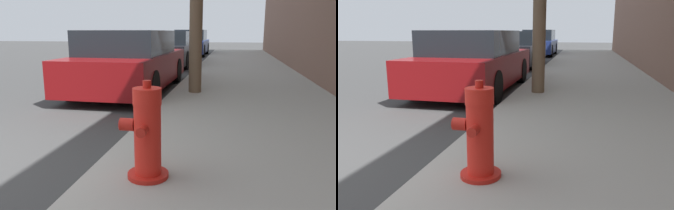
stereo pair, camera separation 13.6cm
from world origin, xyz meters
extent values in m
cylinder|color=red|center=(2.22, 0.28, 0.18)|extent=(0.34, 0.34, 0.04)
cylinder|color=red|center=(2.22, 0.28, 0.48)|extent=(0.22, 0.22, 0.57)
cylinder|color=red|center=(2.22, 0.28, 0.83)|extent=(0.23, 0.23, 0.13)
cylinder|color=red|center=(2.22, 0.28, 0.92)|extent=(0.06, 0.06, 0.06)
cylinder|color=red|center=(2.22, 0.12, 0.59)|extent=(0.08, 0.10, 0.08)
cylinder|color=red|center=(2.22, 0.43, 0.59)|extent=(0.08, 0.10, 0.08)
cylinder|color=red|center=(2.06, 0.28, 0.59)|extent=(0.12, 0.10, 0.10)
cube|color=maroon|center=(0.61, 5.02, 0.50)|extent=(1.75, 4.35, 0.66)
cube|color=black|center=(0.61, 4.85, 1.09)|extent=(1.61, 2.39, 0.51)
cylinder|color=black|center=(-0.18, 6.37, 0.31)|extent=(0.20, 0.63, 0.63)
cylinder|color=black|center=(1.41, 6.37, 0.31)|extent=(0.20, 0.63, 0.63)
cylinder|color=black|center=(-0.18, 3.67, 0.31)|extent=(0.20, 0.63, 0.63)
cylinder|color=black|center=(1.41, 3.67, 0.31)|extent=(0.20, 0.63, 0.63)
cube|color=black|center=(0.47, 10.68, 0.51)|extent=(1.68, 4.45, 0.66)
cube|color=black|center=(0.47, 10.50, 1.09)|extent=(1.54, 2.45, 0.49)
cylinder|color=black|center=(-0.29, 12.06, 0.32)|extent=(0.20, 0.65, 0.65)
cylinder|color=black|center=(1.23, 12.06, 0.32)|extent=(0.20, 0.65, 0.65)
cylinder|color=black|center=(-0.29, 9.30, 0.32)|extent=(0.20, 0.65, 0.65)
cylinder|color=black|center=(1.23, 9.30, 0.32)|extent=(0.20, 0.65, 0.65)
cube|color=navy|center=(0.55, 16.56, 0.51)|extent=(1.68, 4.05, 0.67)
cube|color=black|center=(0.55, 16.39, 1.13)|extent=(1.54, 2.23, 0.57)
cylinder|color=black|center=(-0.21, 17.81, 0.33)|extent=(0.20, 0.65, 0.65)
cylinder|color=black|center=(1.31, 17.81, 0.33)|extent=(0.20, 0.65, 0.65)
cylinder|color=black|center=(-0.21, 15.30, 0.33)|extent=(0.20, 0.65, 0.65)
cylinder|color=black|center=(1.31, 15.30, 0.33)|extent=(0.20, 0.65, 0.65)
cylinder|color=brown|center=(2.16, 4.19, 1.65)|extent=(0.25, 0.25, 2.98)
camera|label=1|loc=(2.86, -2.13, 1.32)|focal=35.00mm
camera|label=2|loc=(2.99, -2.10, 1.32)|focal=35.00mm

